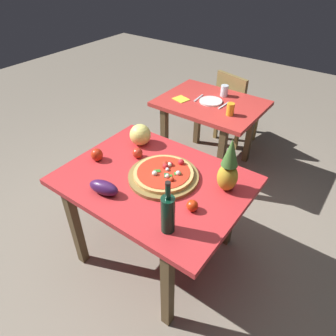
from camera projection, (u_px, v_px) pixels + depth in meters
ground_plane at (157, 250)px, 2.46m from camera, size 10.00×10.00×0.00m
display_table at (155, 189)px, 2.07m from camera, size 1.21×0.91×0.74m
background_table at (210, 113)px, 3.02m from camera, size 0.98×0.75×0.74m
dining_chair at (235, 104)px, 3.50m from camera, size 0.49×0.49×0.85m
pizza_board at (164, 176)px, 2.01m from camera, size 0.47×0.47×0.02m
pizza at (164, 173)px, 2.00m from camera, size 0.39×0.39×0.06m
wine_bottle at (168, 213)px, 1.59m from camera, size 0.08×0.08×0.33m
pineapple_left at (229, 168)px, 1.83m from camera, size 0.13×0.13×0.37m
melon at (140, 135)px, 2.30m from camera, size 0.16×0.16×0.16m
bell_pepper at (97, 155)px, 2.16m from camera, size 0.08×0.08×0.09m
eggplant at (104, 188)px, 1.87m from camera, size 0.21×0.13×0.09m
tomato_near_board at (192, 206)px, 1.76m from camera, size 0.07×0.07×0.07m
tomato_beside_pepper at (138, 153)px, 2.18m from camera, size 0.07×0.07×0.07m
drinking_glass_juice at (230, 109)px, 2.70m from camera, size 0.07×0.07×0.11m
drinking_glass_water at (224, 91)px, 3.03m from camera, size 0.07×0.07×0.11m
dinner_plate at (211, 101)px, 2.94m from camera, size 0.22×0.22×0.02m
fork_utensil at (198, 98)px, 3.01m from camera, size 0.03×0.18×0.01m
knife_utensil at (224, 105)px, 2.88m from camera, size 0.03×0.18×0.01m
napkin_folded at (181, 99)px, 2.99m from camera, size 0.17×0.15×0.01m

